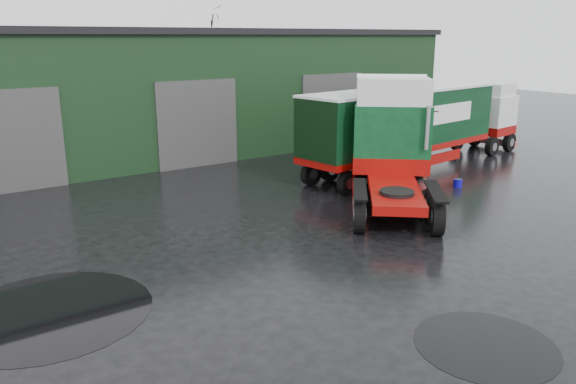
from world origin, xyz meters
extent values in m
plane|color=black|center=(0.00, 0.00, 0.00)|extent=(100.00, 100.00, 0.00)
cube|color=black|center=(2.00, 20.00, 3.00)|extent=(32.00, 12.00, 6.00)
cube|color=black|center=(2.00, 20.00, 6.15)|extent=(32.40, 12.40, 0.30)
cylinder|color=#0E07AA|center=(8.91, 4.47, 0.16)|extent=(0.46, 0.46, 0.33)
cylinder|color=black|center=(-0.47, -3.79, 0.00)|extent=(2.82, 2.82, 0.01)
cylinder|color=black|center=(4.67, 3.84, 0.00)|extent=(2.42, 2.42, 0.01)
cylinder|color=black|center=(-7.25, 2.60, 0.00)|extent=(4.46, 4.46, 0.01)
camera|label=1|loc=(-9.35, -9.69, 5.92)|focal=35.00mm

